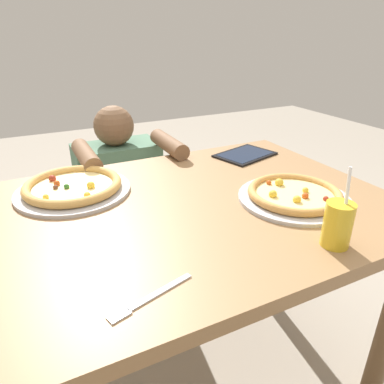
% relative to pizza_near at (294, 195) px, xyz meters
% --- Properties ---
extents(ground_plane, '(8.00, 8.00, 0.00)m').
position_rel_pizza_near_xyz_m(ground_plane, '(-0.32, 0.12, -0.77)').
color(ground_plane, '#9E9384').
extents(dining_table, '(1.30, 0.93, 0.75)m').
position_rel_pizza_near_xyz_m(dining_table, '(-0.32, 0.12, -0.12)').
color(dining_table, '#936D47').
rests_on(dining_table, ground).
extents(pizza_near, '(0.35, 0.35, 0.04)m').
position_rel_pizza_near_xyz_m(pizza_near, '(0.00, 0.00, 0.00)').
color(pizza_near, '#B7B7BC').
rests_on(pizza_near, dining_table).
extents(pizza_far, '(0.37, 0.37, 0.04)m').
position_rel_pizza_near_xyz_m(pizza_far, '(-0.62, 0.37, 0.00)').
color(pizza_far, '#B7B7BC').
rests_on(pizza_far, dining_table).
extents(drink_cup_colored, '(0.07, 0.07, 0.21)m').
position_rel_pizza_near_xyz_m(drink_cup_colored, '(-0.08, -0.25, 0.04)').
color(drink_cup_colored, gold).
rests_on(drink_cup_colored, dining_table).
extents(fork, '(0.20, 0.07, 0.00)m').
position_rel_pizza_near_xyz_m(fork, '(-0.57, -0.22, -0.02)').
color(fork, silver).
rests_on(fork, dining_table).
extents(tablet, '(0.28, 0.23, 0.01)m').
position_rel_pizza_near_xyz_m(tablet, '(0.11, 0.43, -0.01)').
color(tablet, black).
rests_on(tablet, dining_table).
extents(diner_seated, '(0.43, 0.53, 0.93)m').
position_rel_pizza_near_xyz_m(diner_seated, '(-0.34, 0.85, -0.35)').
color(diner_seated, '#333847').
rests_on(diner_seated, ground).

